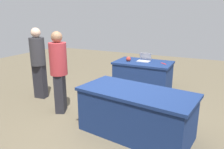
# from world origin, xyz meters

# --- Properties ---
(ground_plane) EXTENTS (14.40, 14.40, 0.00)m
(ground_plane) POSITION_xyz_m (0.00, 0.00, 0.00)
(ground_plane) COLOR brown
(table_foreground) EXTENTS (1.44, 0.90, 0.77)m
(table_foreground) POSITION_xyz_m (0.01, -2.09, 0.39)
(table_foreground) COLOR navy
(table_foreground) RESTS_ON ground
(table_mid_right) EXTENTS (1.98, 1.13, 0.77)m
(table_mid_right) POSITION_xyz_m (-0.58, 0.06, 0.39)
(table_mid_right) COLOR navy
(table_mid_right) RESTS_ON ground
(person_presenter) EXTENTS (0.37, 0.37, 1.67)m
(person_presenter) POSITION_xyz_m (2.06, -0.52, 0.93)
(person_presenter) COLOR #26262D
(person_presenter) RESTS_ON ground
(person_attendee_browsing) EXTENTS (0.45, 0.45, 1.65)m
(person_attendee_browsing) POSITION_xyz_m (1.11, -0.10, 0.92)
(person_attendee_browsing) COLOR #26262D
(person_attendee_browsing) RESTS_ON ground
(laptop_silver) EXTENTS (0.33, 0.30, 0.21)m
(laptop_silver) POSITION_xyz_m (0.02, -2.17, 0.81)
(laptop_silver) COLOR silver
(laptop_silver) RESTS_ON table_foreground
(yarn_ball) EXTENTS (0.12, 0.12, 0.12)m
(yarn_ball) POSITION_xyz_m (0.38, -1.97, 0.84)
(yarn_ball) COLOR #B2382D
(yarn_ball) RESTS_ON table_foreground
(scissors_red) EXTENTS (0.16, 0.14, 0.01)m
(scissors_red) POSITION_xyz_m (-0.50, -2.08, 0.78)
(scissors_red) COLOR red
(scissors_red) RESTS_ON table_foreground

